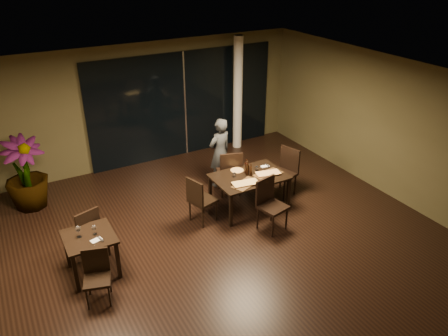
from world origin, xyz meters
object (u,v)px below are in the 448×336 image
potted_plant (25,174)px  chair_main_left (199,198)px  chair_side_near (97,273)px  chair_main_near (269,201)px  chair_side_far (86,229)px  bottle_b (251,170)px  diner (220,153)px  chair_main_far (230,171)px  bottle_c (246,166)px  chair_main_right (286,169)px  bottle_a (247,168)px  main_table (249,179)px  side_table (90,242)px

potted_plant → chair_main_left: bearing=-38.6°
chair_main_left → potted_plant: (-2.86, 2.29, 0.22)m
chair_side_near → chair_main_near: bearing=22.5°
chair_side_far → bottle_b: bearing=162.0°
diner → chair_main_far: bearing=73.5°
potted_plant → chair_main_far: bearing=-22.5°
chair_main_near → chair_main_left: bearing=131.0°
bottle_c → chair_main_right: bearing=-0.9°
chair_side_far → potted_plant: (-0.67, 2.25, 0.24)m
chair_main_far → bottle_a: (0.07, -0.59, 0.31)m
chair_main_far → chair_side_far: chair_main_far is taller
main_table → diner: 1.18m
chair_main_far → potted_plant: potted_plant is taller
chair_main_near → chair_main_right: (1.08, 0.94, 0.01)m
chair_main_left → bottle_a: 1.19m
chair_main_right → bottle_c: (-1.02, 0.02, 0.31)m
chair_side_far → chair_main_left: bearing=161.5°
chair_side_near → chair_main_left: bearing=43.0°
chair_main_left → chair_main_right: 2.19m
chair_side_far → diner: (3.29, 1.14, 0.27)m
bottle_a → chair_main_left: bearing=-176.5°
chair_main_near → potted_plant: (-3.97, 3.09, 0.20)m
main_table → chair_side_near: chair_side_near is taller
chair_main_near → bottle_a: bottle_a is taller
main_table → potted_plant: potted_plant is taller
chair_main_far → chair_main_near: bearing=108.2°
diner → chair_side_far: bearing=6.2°
chair_main_near → chair_main_right: chair_main_right is taller
chair_main_left → bottle_a: bottle_a is taller
diner → chair_main_right: bearing=123.2°
chair_side_far → potted_plant: bearing=-91.1°
potted_plant → bottle_c: size_ratio=5.01×
bottle_c → chair_side_far: bearing=-177.9°
chair_main_right → diner: diner is taller
chair_main_left → bottle_b: bottle_b is taller
bottle_c → side_table: bearing=-169.3°
chair_main_near → main_table: bearing=73.3°
chair_side_near → diner: size_ratio=0.53×
chair_main_near → chair_main_right: bearing=27.9°
side_table → chair_main_right: chair_main_right is taller
chair_main_far → potted_plant: bearing=-5.9°
chair_side_far → bottle_c: (3.36, 0.12, 0.37)m
potted_plant → main_table: bearing=-29.6°
chair_main_far → side_table: bearing=35.8°
main_table → chair_side_near: (-3.47, -1.13, -0.19)m
main_table → chair_side_near: bearing=-161.9°
chair_main_right → chair_side_far: size_ratio=1.10×
chair_main_right → bottle_b: 1.04m
main_table → bottle_a: bottle_a is taller
chair_side_far → chair_side_near: (-0.12, -1.16, -0.06)m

